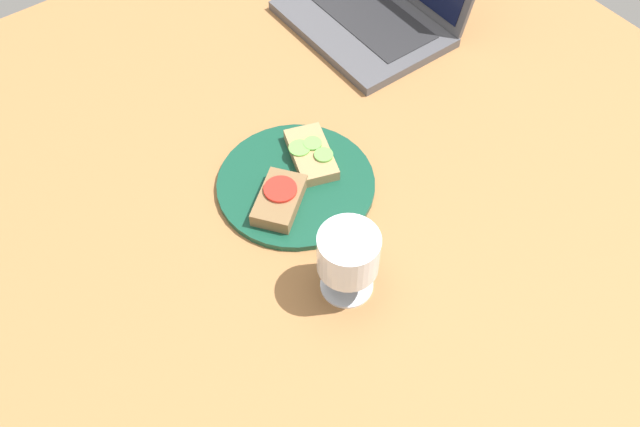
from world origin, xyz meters
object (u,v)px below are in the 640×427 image
at_px(sandwich_with_cucumber, 310,155).
at_px(wine_glass, 348,255).
at_px(plate, 296,184).
at_px(sandwich_with_tomato, 280,200).

bearing_deg(sandwich_with_cucumber, wine_glass, -23.57).
height_order(plate, sandwich_with_tomato, sandwich_with_tomato).
height_order(sandwich_with_cucumber, sandwich_with_tomato, sandwich_with_tomato).
xyz_separation_m(plate, sandwich_with_tomato, (0.02, -0.05, 0.02)).
xyz_separation_m(sandwich_with_tomato, wine_glass, (0.17, -0.00, 0.06)).
relative_size(plate, wine_glass, 2.14).
bearing_deg(wine_glass, plate, 165.95).
distance_m(sandwich_with_cucumber, wine_glass, 0.24).
bearing_deg(sandwich_with_cucumber, sandwich_with_tomato, -62.06).
distance_m(plate, wine_glass, 0.21).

